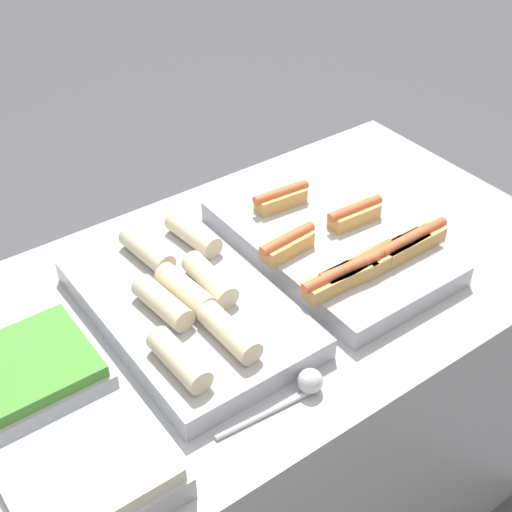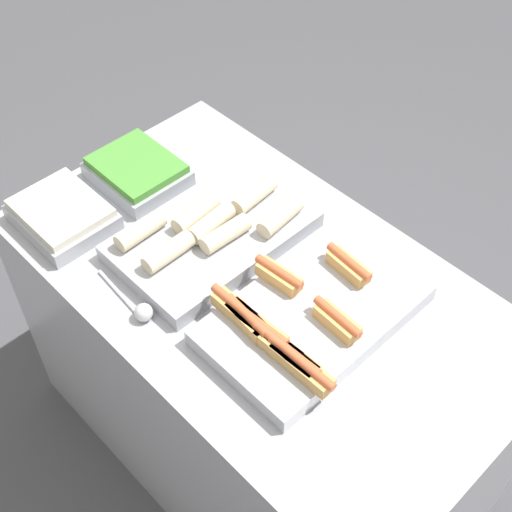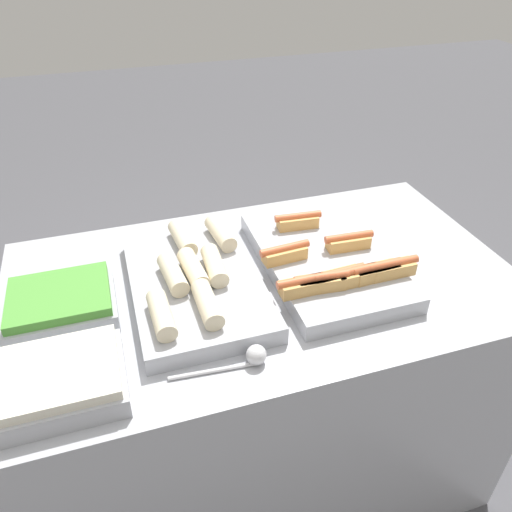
% 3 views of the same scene
% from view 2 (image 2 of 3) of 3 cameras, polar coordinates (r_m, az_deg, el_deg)
% --- Properties ---
extents(ground_plane, '(12.00, 12.00, 0.00)m').
position_cam_2_polar(ground_plane, '(2.60, 0.33, -14.46)').
color(ground_plane, '#4C4C51').
extents(counter, '(1.42, 0.81, 0.88)m').
position_cam_2_polar(counter, '(2.23, 0.38, -9.24)').
color(counter, '#A8AAB2').
rests_on(counter, ground_plane).
extents(tray_hotdogs, '(0.40, 0.55, 0.10)m').
position_cam_2_polar(tray_hotdogs, '(1.76, 4.21, -4.82)').
color(tray_hotdogs, '#A8AAB2').
rests_on(tray_hotdogs, counter).
extents(tray_wraps, '(0.34, 0.53, 0.10)m').
position_cam_2_polar(tray_wraps, '(1.94, -3.52, 1.84)').
color(tray_wraps, '#A8AAB2').
rests_on(tray_wraps, counter).
extents(tray_side_front, '(0.27, 0.22, 0.07)m').
position_cam_2_polar(tray_side_front, '(2.06, -15.23, 3.18)').
color(tray_side_front, '#A8AAB2').
rests_on(tray_side_front, counter).
extents(tray_side_back, '(0.27, 0.22, 0.07)m').
position_cam_2_polar(tray_side_back, '(2.15, -9.47, 6.67)').
color(tray_side_back, '#A8AAB2').
rests_on(tray_side_back, counter).
extents(serving_spoon_near, '(0.23, 0.05, 0.05)m').
position_cam_2_polar(serving_spoon_near, '(1.81, -9.28, -4.25)').
color(serving_spoon_near, silver).
rests_on(serving_spoon_near, counter).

